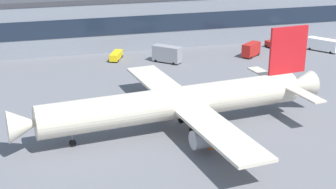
% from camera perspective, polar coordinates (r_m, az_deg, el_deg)
% --- Properties ---
extents(ground_plane, '(600.00, 600.00, 0.00)m').
position_cam_1_polar(ground_plane, '(89.50, 1.62, -3.03)').
color(ground_plane, slate).
extents(terminal_building, '(173.48, 16.14, 14.21)m').
position_cam_1_polar(terminal_building, '(141.37, -5.47, 8.43)').
color(terminal_building, gray).
rests_on(terminal_building, ground_plane).
extents(airliner, '(55.00, 47.07, 16.11)m').
position_cam_1_polar(airliner, '(84.50, 1.31, -0.91)').
color(airliner, beige).
rests_on(airliner, ground_plane).
extents(belt_loader, '(4.44, 6.66, 1.95)m').
position_cam_1_polar(belt_loader, '(127.61, -5.91, 4.43)').
color(belt_loader, yellow).
rests_on(belt_loader, ground_plane).
extents(catering_truck, '(6.91, 6.95, 4.15)m').
position_cam_1_polar(catering_truck, '(124.46, -0.17, 4.68)').
color(catering_truck, gray).
rests_on(catering_truck, ground_plane).
extents(stair_truck, '(6.20, 5.59, 3.55)m').
position_cam_1_polar(stair_truck, '(131.61, 9.43, 5.11)').
color(stair_truck, red).
rests_on(stair_truck, ground_plane).
extents(follow_me_car, '(2.99, 4.74, 1.85)m').
position_cam_1_polar(follow_me_car, '(141.20, 11.78, 5.58)').
color(follow_me_car, red).
rests_on(follow_me_car, ground_plane).
extents(fuel_truck, '(6.89, 8.58, 3.35)m').
position_cam_1_polar(fuel_truck, '(141.32, 17.20, 5.46)').
color(fuel_truck, white).
rests_on(fuel_truck, ground_plane).
extents(traffic_cone_0, '(0.60, 0.60, 0.75)m').
position_cam_1_polar(traffic_cone_0, '(79.15, 4.82, -5.98)').
color(traffic_cone_0, '#F2590C').
rests_on(traffic_cone_0, ground_plane).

